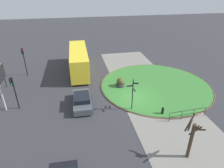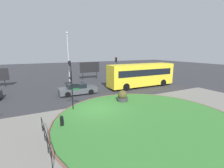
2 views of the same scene
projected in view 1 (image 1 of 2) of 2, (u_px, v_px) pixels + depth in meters
name	position (u px, v px, depth m)	size (l,w,h in m)	color
ground	(134.00, 98.00, 22.35)	(120.00, 120.00, 0.00)	#333338
sidewalk_paving	(153.00, 96.00, 22.73)	(32.00, 7.52, 0.02)	gray
grass_island	(155.00, 85.00, 25.10)	(13.68, 13.68, 0.10)	#387A33
grass_kerb_ring	(155.00, 85.00, 25.10)	(13.99, 13.99, 0.11)	brown
signpost_directional	(133.00, 92.00, 19.52)	(1.20, 1.13, 3.50)	black
bollard_foreground	(163.00, 111.00, 19.48)	(0.24, 0.24, 0.82)	black
railing_grass_edge	(188.00, 113.00, 18.71)	(0.23, 3.92, 1.01)	black
bus_yellow	(79.00, 60.00, 28.40)	(10.05, 2.60, 3.28)	yellow
car_far_lane	(82.00, 100.00, 20.78)	(4.44, 1.92, 1.32)	#474C51
traffic_light_near	(13.00, 87.00, 19.23)	(0.49, 0.30, 3.63)	black
traffic_light_far	(23.00, 56.00, 26.46)	(0.49, 0.28, 3.98)	black
planter_near_signpost	(120.00, 83.00, 24.59)	(1.10, 1.10, 1.22)	#383838
street_tree_bare	(192.00, 137.00, 14.06)	(1.33, 1.34, 3.64)	#423323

